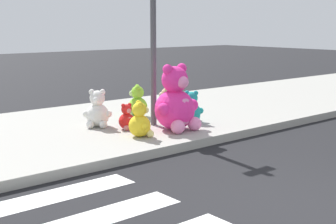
# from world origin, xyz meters

# --- Properties ---
(ground_plane) EXTENTS (60.00, 60.00, 0.00)m
(ground_plane) POSITION_xyz_m (0.00, 0.00, 0.00)
(ground_plane) COLOR black
(sidewalk) EXTENTS (28.00, 4.40, 0.15)m
(sidewalk) POSITION_xyz_m (0.00, 5.20, 0.07)
(sidewalk) COLOR #9E9B93
(sidewalk) RESTS_ON ground_plane
(sign_pole) EXTENTS (0.56, 0.11, 3.20)m
(sign_pole) POSITION_xyz_m (1.00, 4.40, 1.85)
(sign_pole) COLOR #4C4C51
(sign_pole) RESTS_ON sidewalk
(plush_pink_large) EXTENTS (0.92, 0.80, 1.19)m
(plush_pink_large) POSITION_xyz_m (1.05, 3.81, 0.63)
(plush_pink_large) COLOR #F22D93
(plush_pink_large) RESTS_ON sidewalk
(plush_teal) EXTENTS (0.44, 0.44, 0.62)m
(plush_teal) POSITION_xyz_m (1.75, 4.17, 0.40)
(plush_teal) COLOR teal
(plush_teal) RESTS_ON sidewalk
(plush_lime) EXTENTS (0.48, 0.46, 0.66)m
(plush_lime) POSITION_xyz_m (1.24, 5.27, 0.41)
(plush_lime) COLOR #8CD133
(plush_lime) RESTS_ON sidewalk
(plush_yellow) EXTENTS (0.44, 0.44, 0.62)m
(plush_yellow) POSITION_xyz_m (0.24, 3.79, 0.40)
(plush_yellow) COLOR yellow
(plush_yellow) RESTS_ON sidewalk
(plush_red) EXTENTS (0.37, 0.33, 0.48)m
(plush_red) POSITION_xyz_m (0.40, 4.42, 0.34)
(plush_red) COLOR red
(plush_red) RESTS_ON sidewalk
(plush_tan) EXTENTS (0.46, 0.45, 0.64)m
(plush_tan) POSITION_xyz_m (1.63, 4.79, 0.41)
(plush_tan) COLOR tan
(plush_tan) RESTS_ON sidewalk
(plush_white) EXTENTS (0.50, 0.51, 0.70)m
(plush_white) POSITION_xyz_m (0.10, 4.95, 0.43)
(plush_white) COLOR white
(plush_white) RESTS_ON sidewalk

